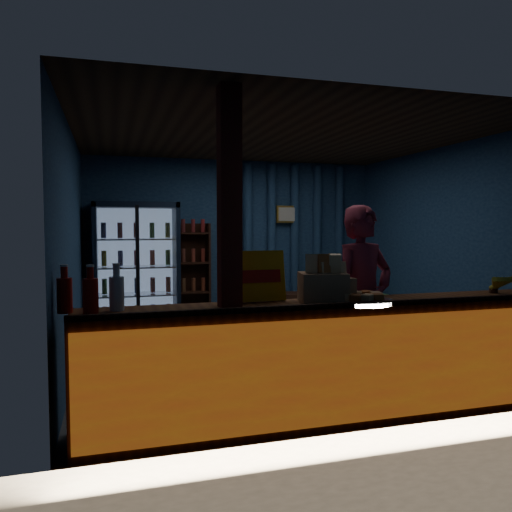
# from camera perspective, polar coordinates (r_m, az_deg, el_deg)

# --- Properties ---
(ground) EXTENTS (4.60, 4.60, 0.00)m
(ground) POSITION_cam_1_polar(r_m,az_deg,el_deg) (6.06, 2.67, -11.48)
(ground) COLOR #515154
(ground) RESTS_ON ground
(room_walls) EXTENTS (4.60, 4.60, 4.60)m
(room_walls) POSITION_cam_1_polar(r_m,az_deg,el_deg) (5.86, 2.71, 3.52)
(room_walls) COLOR navy
(room_walls) RESTS_ON ground
(counter) EXTENTS (4.40, 0.57, 0.99)m
(counter) POSITION_cam_1_polar(r_m,az_deg,el_deg) (4.24, 11.26, -11.46)
(counter) COLOR brown
(counter) RESTS_ON ground
(support_post) EXTENTS (0.16, 0.16, 2.60)m
(support_post) POSITION_cam_1_polar(r_m,az_deg,el_deg) (3.75, -3.04, -0.57)
(support_post) COLOR maroon
(support_post) RESTS_ON ground
(beverage_cooler) EXTENTS (1.20, 0.62, 1.90)m
(beverage_cooler) POSITION_cam_1_polar(r_m,az_deg,el_deg) (7.49, -13.51, -1.45)
(beverage_cooler) COLOR black
(beverage_cooler) RESTS_ON ground
(bottle_shelf) EXTENTS (0.50, 0.28, 1.60)m
(bottle_shelf) POSITION_cam_1_polar(r_m,az_deg,el_deg) (7.73, -7.23, -2.27)
(bottle_shelf) COLOR #331A10
(bottle_shelf) RESTS_ON ground
(curtain_folds) EXTENTS (1.74, 0.14, 2.50)m
(curtain_folds) POSITION_cam_1_polar(r_m,az_deg,el_deg) (8.21, 4.45, 1.62)
(curtain_folds) COLOR navy
(curtain_folds) RESTS_ON room_walls
(framed_picture) EXTENTS (0.36, 0.04, 0.28)m
(framed_picture) POSITION_cam_1_polar(r_m,az_deg,el_deg) (8.12, 3.58, 4.78)
(framed_picture) COLOR gold
(framed_picture) RESTS_ON room_walls
(shopkeeper) EXTENTS (0.72, 0.56, 1.75)m
(shopkeeper) POSITION_cam_1_polar(r_m,az_deg,el_deg) (4.71, 12.13, -4.99)
(shopkeeper) COLOR maroon
(shopkeeper) RESTS_ON ground
(green_chair) EXTENTS (0.65, 0.67, 0.52)m
(green_chair) POSITION_cam_1_polar(r_m,az_deg,el_deg) (8.03, 12.33, -5.94)
(green_chair) COLOR #63C361
(green_chair) RESTS_ON ground
(side_table) EXTENTS (0.70, 0.60, 0.65)m
(side_table) POSITION_cam_1_polar(r_m,az_deg,el_deg) (7.66, 5.58, -6.24)
(side_table) COLOR #331A10
(side_table) RESTS_ON ground
(yellow_sign) EXTENTS (0.52, 0.12, 0.41)m
(yellow_sign) POSITION_cam_1_polar(r_m,az_deg,el_deg) (4.04, -0.18, -2.33)
(yellow_sign) COLOR #EBA80C
(yellow_sign) RESTS_ON counter
(soda_bottles) EXTENTS (0.46, 0.19, 0.34)m
(soda_bottles) POSITION_cam_1_polar(r_m,az_deg,el_deg) (3.73, -18.35, -4.03)
(soda_bottles) COLOR #B4160C
(soda_bottles) RESTS_ON counter
(snack_box_left) EXTENTS (0.42, 0.37, 0.39)m
(snack_box_left) POSITION_cam_1_polar(r_m,az_deg,el_deg) (4.05, 7.65, -3.32)
(snack_box_left) COLOR #8E6144
(snack_box_left) RESTS_ON counter
(snack_box_centre) EXTENTS (0.31, 0.26, 0.32)m
(snack_box_centre) POSITION_cam_1_polar(r_m,az_deg,el_deg) (4.07, 8.71, -3.61)
(snack_box_centre) COLOR #8E6144
(snack_box_centre) RESTS_ON counter
(pastry_tray) EXTENTS (0.52, 0.52, 0.08)m
(pastry_tray) POSITION_cam_1_polar(r_m,az_deg,el_deg) (4.06, 11.90, -4.89)
(pastry_tray) COLOR silver
(pastry_tray) RESTS_ON counter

